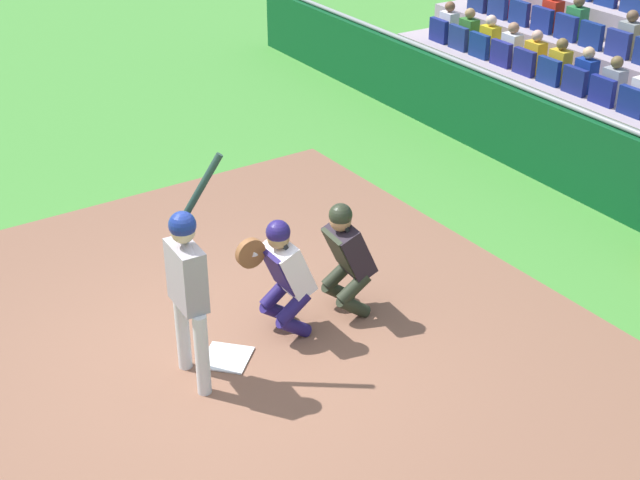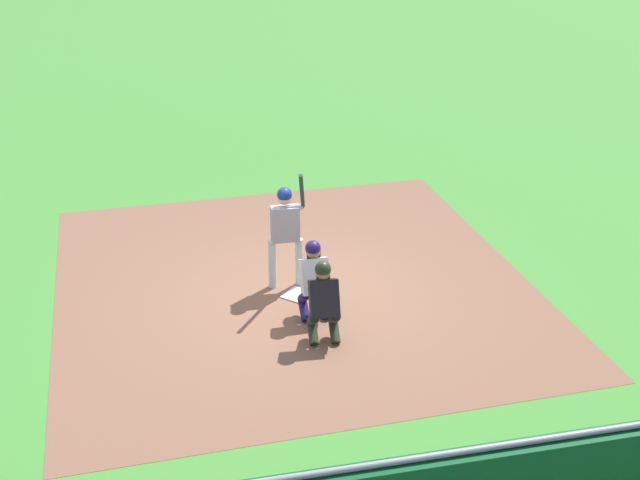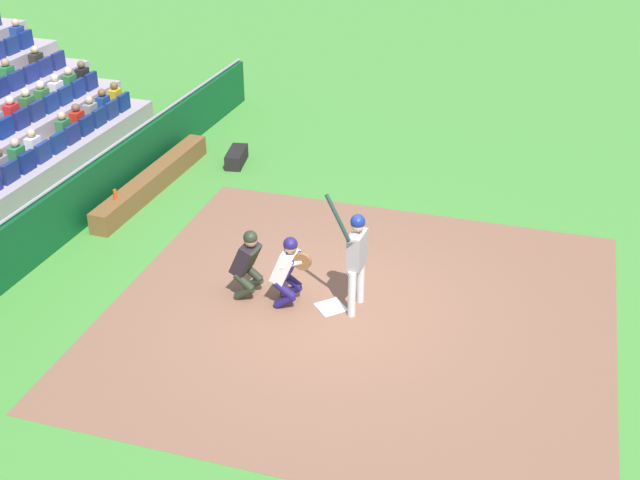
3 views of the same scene
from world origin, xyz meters
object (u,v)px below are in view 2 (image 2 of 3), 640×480
Objects in this scene: home_plate_umpire at (324,299)px; batter_at_plate at (286,226)px; home_plate_marker at (298,295)px; catcher_crouching at (314,275)px.

batter_at_plate is at bearing 96.56° from home_plate_umpire.
home_plate_marker is 1.00m from catcher_crouching.
home_plate_marker is 0.21× the size of batter_at_plate.
batter_at_plate is 1.18m from catcher_crouching.
catcher_crouching is at bearing -80.79° from home_plate_marker.
catcher_crouching is 1.01× the size of home_plate_umpire.
batter_at_plate is 1.66× the size of home_plate_umpire.
home_plate_umpire is (0.21, -1.82, -0.39)m from batter_at_plate.
home_plate_umpire is at bearing -91.74° from catcher_crouching.
home_plate_marker is 0.34× the size of home_plate_umpire.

